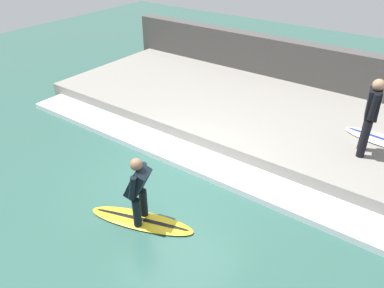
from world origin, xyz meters
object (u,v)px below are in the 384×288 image
object	(u,v)px
surfer_riding	(138,188)
surfboard_riding	(141,220)
surfboard_waiting_near	(381,139)
surfer_waiting_near	(371,113)

from	to	relation	value
surfer_riding	surfboard_riding	bearing A→B (deg)	0.00
surfboard_waiting_near	surfer_riding	bearing A→B (deg)	149.11
surfboard_waiting_near	surfer_waiting_near	bearing A→B (deg)	163.47
surfboard_riding	surfboard_waiting_near	size ratio (longest dim) A/B	1.21
surfer_waiting_near	surfer_riding	bearing A→B (deg)	146.70
surfboard_riding	surfboard_waiting_near	world-z (taller)	surfboard_waiting_near
surfer_riding	surfboard_waiting_near	bearing A→B (deg)	-30.89
surfer_waiting_near	surfboard_waiting_near	world-z (taller)	surfer_waiting_near
surfboard_riding	surfer_waiting_near	world-z (taller)	surfer_waiting_near
surfer_riding	surfboard_waiting_near	world-z (taller)	surfer_riding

